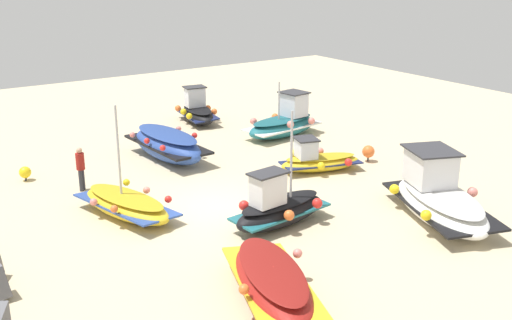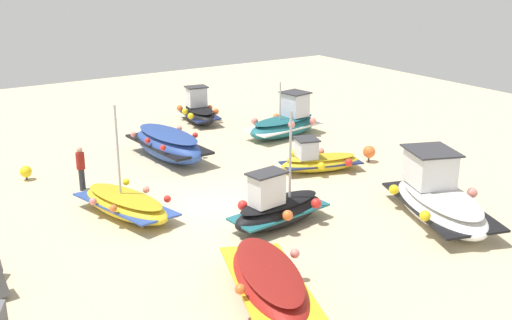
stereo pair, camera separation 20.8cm
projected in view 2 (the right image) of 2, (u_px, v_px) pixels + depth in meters
name	position (u px, v px, depth m)	size (l,w,h in m)	color
ground_plane	(212.00, 207.00, 21.81)	(50.84, 50.84, 0.00)	beige
fishing_boat_0	(168.00, 144.00, 26.80)	(4.84, 2.32, 1.25)	#2D4C9E
fishing_boat_1	(438.00, 198.00, 20.70)	(5.42, 3.75, 2.21)	white
fishing_boat_2	(269.00, 282.00, 15.76)	(4.65, 3.01, 1.03)	maroon
fishing_boat_3	(319.00, 161.00, 25.36)	(2.30, 3.61, 1.47)	gold
fishing_boat_4	(126.00, 204.00, 20.98)	(4.38, 2.54, 3.87)	gold
fishing_boat_5	(285.00, 123.00, 30.23)	(2.24, 4.30, 2.74)	#1E6670
fishing_boat_6	(278.00, 208.00, 20.09)	(1.86, 3.71, 3.80)	black
fishing_boat_7	(199.00, 111.00, 32.78)	(3.42, 2.06, 1.93)	black
person_walking	(81.00, 165.00, 23.12)	(0.32, 0.32, 1.69)	#2D2D38
mooring_buoy_0	(369.00, 152.00, 26.44)	(0.53, 0.53, 0.72)	#3F3F42
mooring_buoy_1	(26.00, 172.00, 24.34)	(0.46, 0.46, 0.58)	#3F3F42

